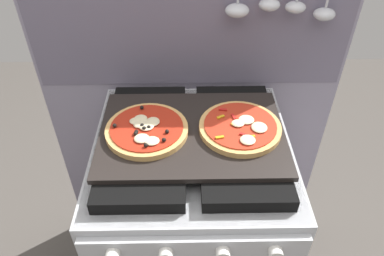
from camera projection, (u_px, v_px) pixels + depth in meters
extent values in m
cube|color=gray|center=(190.00, 102.00, 1.43)|extent=(1.10, 0.03, 1.55)
cube|color=slate|center=(190.00, 10.00, 1.17)|extent=(1.08, 0.00, 0.56)
ellipsoid|color=silver|center=(237.00, 10.00, 1.15)|extent=(0.08, 0.06, 0.04)
ellipsoid|color=silver|center=(269.00, 5.00, 1.14)|extent=(0.07, 0.06, 0.04)
ellipsoid|color=silver|center=(295.00, 7.00, 1.14)|extent=(0.06, 0.06, 0.04)
ellipsoid|color=silver|center=(324.00, 14.00, 1.16)|extent=(0.07, 0.06, 0.04)
cube|color=#B7BABF|center=(192.00, 228.00, 1.39)|extent=(0.60, 0.60, 0.86)
cube|color=black|center=(192.00, 146.00, 1.12)|extent=(0.59, 0.59, 0.01)
cube|color=black|center=(145.00, 140.00, 1.10)|extent=(0.24, 0.51, 0.04)
cube|color=black|center=(239.00, 139.00, 1.11)|extent=(0.24, 0.51, 0.04)
cube|color=#B7BABF|center=(194.00, 247.00, 0.92)|extent=(0.58, 0.02, 0.07)
cylinder|color=silver|center=(113.00, 256.00, 0.90)|extent=(0.04, 0.02, 0.04)
cylinder|color=silver|center=(166.00, 255.00, 0.90)|extent=(0.04, 0.02, 0.04)
cylinder|color=silver|center=(223.00, 254.00, 0.90)|extent=(0.04, 0.02, 0.04)
cylinder|color=silver|center=(276.00, 253.00, 0.91)|extent=(0.04, 0.02, 0.04)
cube|color=black|center=(192.00, 133.00, 1.09)|extent=(0.54, 0.38, 0.02)
cylinder|color=tan|center=(147.00, 130.00, 1.07)|extent=(0.24, 0.24, 0.02)
cylinder|color=#AD2614|center=(147.00, 127.00, 1.06)|extent=(0.21, 0.21, 0.00)
ellipsoid|color=beige|center=(139.00, 124.00, 1.06)|extent=(0.03, 0.03, 0.01)
ellipsoid|color=beige|center=(152.00, 141.00, 1.01)|extent=(0.04, 0.04, 0.01)
ellipsoid|color=beige|center=(141.00, 119.00, 1.08)|extent=(0.04, 0.04, 0.01)
ellipsoid|color=beige|center=(153.00, 122.00, 1.07)|extent=(0.04, 0.04, 0.01)
ellipsoid|color=beige|center=(136.00, 121.00, 1.07)|extent=(0.04, 0.03, 0.01)
ellipsoid|color=beige|center=(146.00, 126.00, 1.06)|extent=(0.04, 0.05, 0.01)
ellipsoid|color=beige|center=(142.00, 138.00, 1.02)|extent=(0.04, 0.04, 0.01)
sphere|color=black|center=(149.00, 127.00, 1.05)|extent=(0.01, 0.01, 0.01)
sphere|color=black|center=(142.00, 108.00, 1.12)|extent=(0.01, 0.01, 0.01)
sphere|color=black|center=(115.00, 126.00, 1.05)|extent=(0.01, 0.01, 0.01)
sphere|color=black|center=(144.00, 128.00, 1.04)|extent=(0.01, 0.01, 0.01)
sphere|color=black|center=(136.00, 132.00, 1.03)|extent=(0.01, 0.01, 0.01)
sphere|color=black|center=(167.00, 131.00, 1.03)|extent=(0.01, 0.01, 0.01)
sphere|color=black|center=(142.00, 125.00, 1.05)|extent=(0.01, 0.01, 0.01)
sphere|color=black|center=(136.00, 133.00, 1.03)|extent=(0.01, 0.01, 0.01)
sphere|color=black|center=(164.00, 140.00, 1.01)|extent=(0.01, 0.01, 0.01)
sphere|color=black|center=(146.00, 145.00, 0.99)|extent=(0.01, 0.01, 0.01)
cylinder|color=tan|center=(240.00, 127.00, 1.08)|extent=(0.24, 0.24, 0.02)
cylinder|color=#B72D19|center=(240.00, 124.00, 1.07)|extent=(0.21, 0.21, 0.00)
ellipsoid|color=beige|center=(246.00, 120.00, 1.08)|extent=(0.05, 0.04, 0.01)
ellipsoid|color=beige|center=(246.00, 119.00, 1.08)|extent=(0.04, 0.03, 0.01)
ellipsoid|color=beige|center=(248.00, 140.00, 1.01)|extent=(0.04, 0.04, 0.01)
ellipsoid|color=beige|center=(238.00, 123.00, 1.06)|extent=(0.04, 0.03, 0.01)
ellipsoid|color=beige|center=(259.00, 127.00, 1.05)|extent=(0.05, 0.05, 0.01)
cube|color=gold|center=(235.00, 123.00, 1.07)|extent=(0.03, 0.01, 0.00)
cube|color=gold|center=(251.00, 137.00, 1.02)|extent=(0.02, 0.01, 0.00)
cube|color=red|center=(234.00, 117.00, 1.09)|extent=(0.01, 0.03, 0.00)
cube|color=#19721E|center=(251.00, 120.00, 1.08)|extent=(0.01, 0.02, 0.00)
cube|color=gold|center=(220.00, 137.00, 1.02)|extent=(0.03, 0.01, 0.00)
cube|color=gold|center=(221.00, 117.00, 1.09)|extent=(0.02, 0.02, 0.00)
cube|color=red|center=(223.00, 109.00, 1.12)|extent=(0.02, 0.01, 0.00)
cube|color=red|center=(244.00, 135.00, 1.03)|extent=(0.02, 0.02, 0.00)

